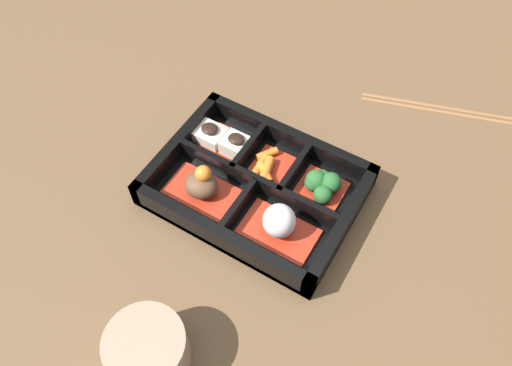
{
  "coord_description": "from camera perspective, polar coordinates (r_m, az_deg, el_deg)",
  "views": [
    {
      "loc": [
        -0.19,
        0.31,
        0.56
      ],
      "look_at": [
        0.0,
        0.0,
        0.03
      ],
      "focal_mm": 35.0,
      "sensor_mm": 36.0,
      "label": 1
    }
  ],
  "objects": [
    {
      "name": "bowl_carrots",
      "position": [
        0.67,
        1.29,
        1.85
      ],
      "size": [
        0.05,
        0.06,
        0.02
      ],
      "color": "#B22D19",
      "rests_on": "bento_base"
    },
    {
      "name": "chopsticks",
      "position": [
        0.81,
        20.38,
        8.02
      ],
      "size": [
        0.23,
        0.09,
        0.01
      ],
      "color": "brown",
      "rests_on": "ground_plane"
    },
    {
      "name": "ground_plane",
      "position": [
        0.67,
        -0.0,
        -1.21
      ],
      "size": [
        3.0,
        3.0,
        0.0
      ],
      "primitive_type": "plane",
      "color": "brown"
    },
    {
      "name": "bento_base",
      "position": [
        0.66,
        -0.0,
        -0.98
      ],
      "size": [
        0.26,
        0.19,
        0.01
      ],
      "color": "black",
      "rests_on": "ground_plane"
    },
    {
      "name": "bowl_tofu",
      "position": [
        0.69,
        -3.68,
        4.81
      ],
      "size": [
        0.08,
        0.06,
        0.03
      ],
      "color": "#B22D19",
      "rests_on": "bento_base"
    },
    {
      "name": "bowl_stew",
      "position": [
        0.64,
        -6.22,
        -0.34
      ],
      "size": [
        0.09,
        0.06,
        0.05
      ],
      "color": "#B22D19",
      "rests_on": "bento_base"
    },
    {
      "name": "bento_rim",
      "position": [
        0.65,
        0.05,
        -0.17
      ],
      "size": [
        0.26,
        0.19,
        0.04
      ],
      "color": "black",
      "rests_on": "ground_plane"
    },
    {
      "name": "bowl_rice",
      "position": [
        0.61,
        2.65,
        -4.68
      ],
      "size": [
        0.09,
        0.06,
        0.05
      ],
      "color": "#B22D19",
      "rests_on": "bento_base"
    },
    {
      "name": "tea_cup",
      "position": [
        0.56,
        -12.25,
        -18.12
      ],
      "size": [
        0.09,
        0.09,
        0.06
      ],
      "color": "gray",
      "rests_on": "ground_plane"
    },
    {
      "name": "bowl_greens",
      "position": [
        0.65,
        7.49,
        -0.19
      ],
      "size": [
        0.06,
        0.06,
        0.03
      ],
      "color": "#B22D19",
      "rests_on": "bento_base"
    }
  ]
}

